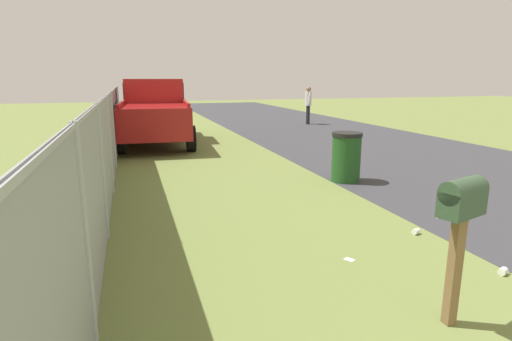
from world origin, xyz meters
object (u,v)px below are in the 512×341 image
object	(u,v)px
mailbox	(461,211)
pickup_truck	(155,109)
trash_bin	(346,157)
pedestrian	(308,102)

from	to	relation	value
mailbox	pickup_truck	world-z (taller)	pickup_truck
mailbox	trash_bin	xyz separation A→B (m)	(4.83, -1.67, -0.53)
mailbox	trash_bin	distance (m)	5.14
trash_bin	pedestrian	world-z (taller)	pedestrian
mailbox	trash_bin	size ratio (longest dim) A/B	1.29
trash_bin	pedestrian	size ratio (longest dim) A/B	0.59
trash_bin	pedestrian	distance (m)	10.88
mailbox	pedestrian	xyz separation A→B (m)	(15.04, -5.40, -0.04)
pickup_truck	trash_bin	size ratio (longest dim) A/B	5.46
pickup_truck	mailbox	bearing A→B (deg)	-167.32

